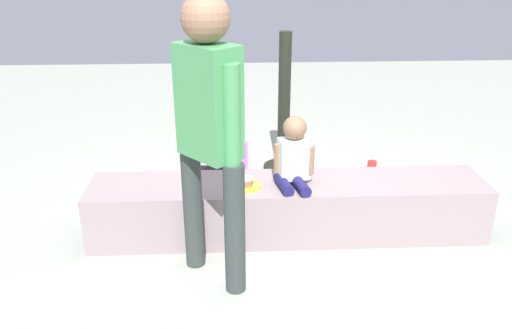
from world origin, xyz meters
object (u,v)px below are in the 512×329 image
at_px(gift_bag, 237,157).
at_px(party_cup_red, 372,167).
at_px(child_seated, 294,155).
at_px(cake_plate, 246,184).
at_px(adult_standing, 209,120).
at_px(water_bottle_far_side, 351,189).
at_px(water_bottle_near_gift, 310,176).
at_px(handbag_black_leather, 208,179).

relative_size(gift_bag, party_cup_red, 3.01).
bearing_deg(child_seated, cake_plate, -175.16).
bearing_deg(adult_standing, party_cup_red, 47.66).
bearing_deg(water_bottle_far_side, party_cup_red, 58.31).
height_order(cake_plate, gift_bag, cake_plate).
relative_size(adult_standing, gift_bag, 5.19).
bearing_deg(adult_standing, water_bottle_far_side, 43.45).
bearing_deg(adult_standing, child_seated, 41.45).
bearing_deg(party_cup_red, cake_plate, -137.48).
relative_size(adult_standing, water_bottle_near_gift, 7.69).
relative_size(child_seated, water_bottle_far_side, 2.56).
bearing_deg(party_cup_red, handbag_black_leather, -167.81).
bearing_deg(gift_bag, water_bottle_far_side, -32.53).
distance_m(cake_plate, party_cup_red, 1.67).
height_order(child_seated, water_bottle_near_gift, child_seated).
relative_size(gift_bag, water_bottle_near_gift, 1.48).
relative_size(adult_standing, cake_plate, 7.66).
distance_m(gift_bag, water_bottle_far_side, 1.11).
height_order(party_cup_red, handbag_black_leather, handbag_black_leather).
bearing_deg(water_bottle_near_gift, adult_standing, -122.10).
relative_size(child_seated, cake_plate, 2.16).
bearing_deg(child_seated, handbag_black_leather, 130.27).
distance_m(adult_standing, water_bottle_near_gift, 1.76).
bearing_deg(cake_plate, water_bottle_near_gift, 54.57).
xyz_separation_m(child_seated, party_cup_red, (0.87, 1.07, -0.57)).
relative_size(child_seated, handbag_black_leather, 1.44).
xyz_separation_m(water_bottle_far_side, party_cup_red, (0.31, 0.51, -0.03)).
height_order(adult_standing, cake_plate, adult_standing).
bearing_deg(gift_bag, child_seated, -71.85).
bearing_deg(child_seated, water_bottle_near_gift, 72.24).
xyz_separation_m(adult_standing, gift_bag, (0.16, 1.63, -0.89)).
bearing_deg(water_bottle_near_gift, handbag_black_leather, -177.25).
xyz_separation_m(adult_standing, handbag_black_leather, (-0.09, 1.22, -0.92)).
relative_size(water_bottle_near_gift, party_cup_red, 2.03).
distance_m(adult_standing, gift_bag, 1.87).
height_order(adult_standing, party_cup_red, adult_standing).
relative_size(party_cup_red, handbag_black_leather, 0.33).
bearing_deg(adult_standing, cake_plate, 64.59).
distance_m(child_seated, party_cup_red, 1.49).
bearing_deg(handbag_black_leather, party_cup_red, 12.19).
xyz_separation_m(child_seated, cake_plate, (-0.33, -0.03, -0.19)).
relative_size(water_bottle_near_gift, handbag_black_leather, 0.66).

